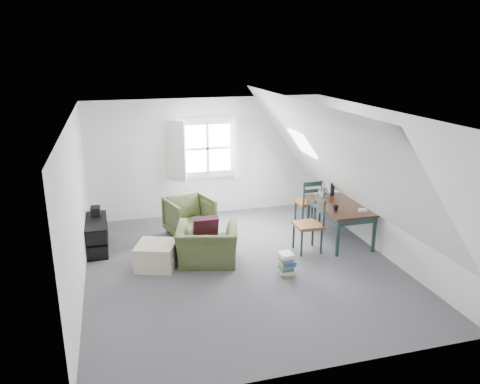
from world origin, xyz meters
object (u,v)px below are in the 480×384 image
object	(u,v)px
armchair_far	(190,234)
dining_table	(340,209)
armchair_near	(208,262)
ottoman	(156,255)
dining_chair_far	(309,202)
magazine_stack	(287,264)
media_shelf	(97,237)
dining_chair_near	(310,224)

from	to	relation	value
armchair_far	dining_table	size ratio (longest dim) A/B	0.58
armchair_near	ottoman	xyz separation A→B (m)	(-0.85, 0.07, 0.20)
dining_chair_far	magazine_stack	distance (m)	2.27
armchair_near	dining_chair_far	world-z (taller)	dining_chair_far
magazine_stack	media_shelf	bearing A→B (deg)	148.35
dining_chair_far	ottoman	bearing A→B (deg)	37.15
armchair_far	media_shelf	xyz separation A→B (m)	(-1.71, -0.27, 0.25)
ottoman	magazine_stack	bearing A→B (deg)	-22.55
ottoman	media_shelf	size ratio (longest dim) A/B	0.58
dining_table	armchair_near	bearing A→B (deg)	-170.28
ottoman	dining_table	size ratio (longest dim) A/B	0.43
ottoman	dining_chair_near	world-z (taller)	dining_chair_near
armchair_near	dining_table	bearing A→B (deg)	-159.14
dining_chair_far	dining_chair_near	distance (m)	1.25
armchair_far	ottoman	xyz separation A→B (m)	(-0.77, -1.25, 0.20)
armchair_near	dining_chair_far	xyz separation A→B (m)	(2.32, 1.15, 0.51)
dining_table	magazine_stack	distance (m)	1.83
ottoman	dining_chair_far	distance (m)	3.37
armchair_far	dining_chair_near	xyz separation A→B (m)	(1.93, -1.32, 0.51)
armchair_near	magazine_stack	distance (m)	1.37
media_shelf	armchair_far	bearing A→B (deg)	4.42
armchair_far	dining_chair_near	world-z (taller)	dining_chair_near
armchair_far	magazine_stack	distance (m)	2.40
dining_chair_near	media_shelf	size ratio (longest dim) A/B	0.92
dining_chair_near	magazine_stack	world-z (taller)	dining_chair_near
armchair_near	media_shelf	distance (m)	2.09
media_shelf	magazine_stack	size ratio (longest dim) A/B	2.97
media_shelf	magazine_stack	xyz separation A→B (m)	(2.92, -1.80, -0.07)
dining_table	media_shelf	xyz separation A→B (m)	(-4.36, 0.76, -0.37)
dining_chair_far	magazine_stack	xyz separation A→B (m)	(-1.19, -1.91, -0.33)
media_shelf	magazine_stack	bearing A→B (deg)	-36.03
dining_table	magazine_stack	xyz separation A→B (m)	(-1.44, -1.04, -0.44)
dining_chair_near	ottoman	bearing A→B (deg)	-97.59
dining_chair_near	magazine_stack	size ratio (longest dim) A/B	2.72
armchair_near	ottoman	size ratio (longest dim) A/B	1.62
dining_table	dining_chair_near	xyz separation A→B (m)	(-0.72, -0.29, -0.11)
armchair_near	ottoman	distance (m)	0.88
dining_chair_far	media_shelf	size ratio (longest dim) A/B	0.92
ottoman	media_shelf	bearing A→B (deg)	133.97
media_shelf	dining_chair_near	bearing A→B (deg)	-20.49
ottoman	magazine_stack	size ratio (longest dim) A/B	1.71
dining_table	dining_chair_near	world-z (taller)	dining_chair_near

